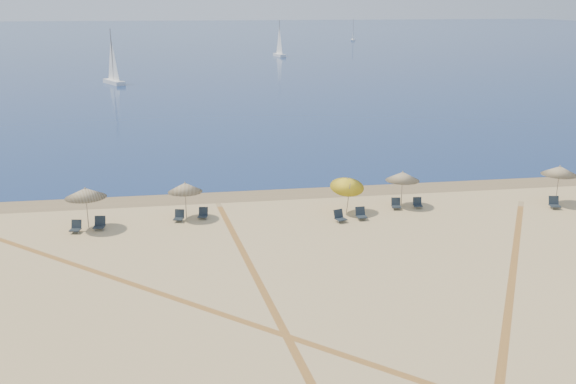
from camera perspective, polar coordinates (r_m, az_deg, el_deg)
name	(u,v)px	position (r m, az deg, el deg)	size (l,w,h in m)	color
ocean	(198,37)	(242.64, -8.02, 13.54)	(500.00, 500.00, 0.00)	#0C2151
wet_sand	(279,194)	(43.54, -0.85, -0.14)	(500.00, 500.00, 0.00)	olive
umbrella_1	(85,193)	(38.09, -17.58, -0.07)	(2.32, 2.32, 2.48)	gray
umbrella_2	(185,187)	(38.61, -9.15, 0.41)	(2.06, 2.06, 2.27)	gray
umbrella_3	(347,183)	(39.27, 5.32, 0.79)	(2.09, 2.16, 2.50)	gray
umbrella_4	(403,176)	(41.09, 10.16, 1.39)	(2.14, 2.14, 2.30)	gray
umbrella_5	(560,170)	(44.27, 23.02, 1.78)	(2.25, 2.25, 2.57)	gray
chair_2	(76,227)	(38.24, -18.37, -2.98)	(0.67, 0.75, 0.68)	black
chair_3	(100,224)	(38.31, -16.43, -2.72)	(0.70, 0.79, 0.74)	black
chair_4	(179,216)	(38.65, -9.68, -2.14)	(0.70, 0.77, 0.67)	black
chair_5	(203,214)	(38.90, -7.57, -1.92)	(0.67, 0.74, 0.66)	black
chair_6	(340,216)	(38.13, 4.62, -2.19)	(0.76, 0.83, 0.70)	black
chair_7	(361,214)	(38.68, 6.51, -1.95)	(0.64, 0.73, 0.72)	black
chair_8	(396,204)	(40.89, 9.60, -1.08)	(0.67, 0.75, 0.68)	black
chair_9	(418,203)	(41.38, 11.46, -0.99)	(0.62, 0.70, 0.65)	black
chair_10	(554,203)	(43.81, 22.62, -0.92)	(0.75, 0.83, 0.74)	black
sailboat_0	(279,45)	(153.84, -0.77, 12.91)	(2.33, 5.72, 8.29)	white
sailboat_1	(353,34)	(216.39, 5.81, 13.80)	(2.52, 4.75, 6.87)	white
sailboat_2	(113,67)	(105.56, -15.32, 10.64)	(3.87, 5.74, 8.49)	white
tire_tracks	(315,295)	(28.96, 2.41, -9.13)	(55.01, 41.96, 0.00)	tan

